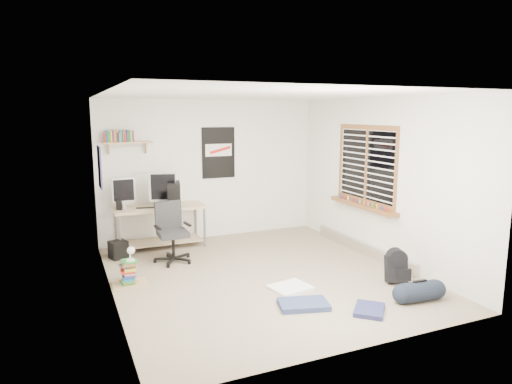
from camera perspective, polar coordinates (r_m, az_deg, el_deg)
name	(u,v)px	position (r m, az deg, el deg)	size (l,w,h in m)	color
floor	(261,276)	(6.55, 0.61, -10.40)	(4.00, 4.50, 0.01)	gray
ceiling	(261,94)	(6.15, 0.65, 12.12)	(4.00, 4.50, 0.01)	white
back_wall	(210,169)	(8.32, -5.72, 2.82)	(4.00, 0.01, 2.50)	silver
left_wall	(108,199)	(5.72, -18.03, -0.82)	(0.01, 4.50, 2.50)	silver
right_wall	(380,180)	(7.27, 15.23, 1.50)	(0.01, 4.50, 2.50)	silver
desk	(160,226)	(7.94, -11.87, -4.19)	(1.52, 0.66, 0.69)	tan
monitor_left	(124,198)	(7.73, -16.18, -0.76)	(0.36, 0.09, 0.39)	#B0AFB5
monitor_right	(163,195)	(7.64, -11.60, -0.37)	(0.44, 0.11, 0.48)	#B2B2B7
pc_tower	(174,196)	(7.63, -10.23, -0.45)	(0.20, 0.43, 0.45)	black
keyboard	(148,208)	(7.77, -13.32, -1.99)	(0.39, 0.14, 0.02)	black
speaker_left	(119,205)	(7.72, -16.74, -1.60)	(0.09, 0.09, 0.18)	black
speaker_right	(174,204)	(7.63, -10.16, -1.45)	(0.09, 0.09, 0.19)	black
office_chair	(173,231)	(7.09, -10.36, -4.78)	(0.60, 0.60, 0.93)	#27272A
wall_shelf	(128,143)	(7.84, -15.72, 5.96)	(0.80, 0.22, 0.24)	tan
poster_back_wall	(219,153)	(8.31, -4.71, 4.91)	(0.62, 0.03, 0.92)	black
poster_left_wall	(100,167)	(6.87, -18.96, 2.96)	(0.02, 0.42, 0.60)	navy
window	(366,165)	(7.45, 13.53, 3.32)	(0.10, 1.50, 1.26)	brown
baseboard_heater	(362,247)	(7.72, 13.15, -6.76)	(0.08, 2.50, 0.18)	#B7B2A8
backpack	(396,269)	(6.49, 17.10, -9.13)	(0.27, 0.21, 0.36)	black
duffel_bag	(419,290)	(5.99, 19.74, -11.48)	(0.25, 0.25, 0.48)	black
tshirt	(290,288)	(6.07, 4.30, -11.85)	(0.49, 0.42, 0.04)	white
jeans_a	(304,304)	(5.57, 5.96, -13.80)	(0.58, 0.37, 0.06)	navy
jeans_b	(369,310)	(5.58, 13.98, -14.10)	(0.43, 0.32, 0.05)	#22254E
book_stack	(129,273)	(6.40, -15.54, -9.78)	(0.41, 0.34, 0.28)	olive
desk_lamp	(130,257)	(6.32, -15.43, -7.85)	(0.11, 0.19, 0.19)	white
subwoofer	(118,250)	(7.55, -16.84, -6.91)	(0.25, 0.25, 0.28)	black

